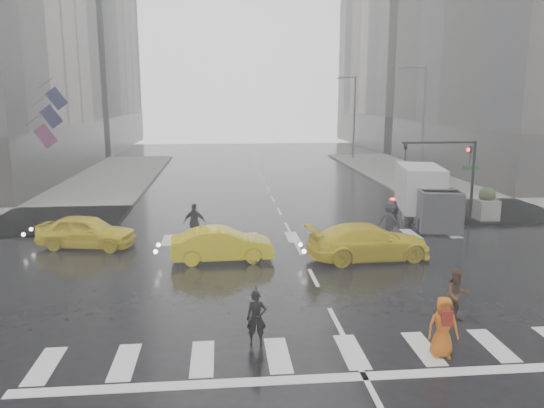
{
  "coord_description": "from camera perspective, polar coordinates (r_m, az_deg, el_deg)",
  "views": [
    {
      "loc": [
        -3.4,
        -18.95,
        6.74
      ],
      "look_at": [
        -1.4,
        2.0,
        2.49
      ],
      "focal_mm": 35.0,
      "sensor_mm": 36.0,
      "label": 1
    }
  ],
  "objects": [
    {
      "name": "box_truck",
      "position": [
        29.75,
        16.13,
        1.04
      ],
      "size": [
        2.13,
        5.68,
        3.02
      ],
      "rotation": [
        0.0,
        0.0,
        -0.18
      ],
      "color": "silver",
      "rests_on": "ground"
    },
    {
      "name": "taxi_mid",
      "position": [
        22.31,
        -5.38,
        -4.35
      ],
      "size": [
        4.31,
        1.72,
        1.4
      ],
      "primitive_type": "imported",
      "rotation": [
        0.0,
        0.0,
        1.63
      ],
      "color": "yellow",
      "rests_on": "ground"
    },
    {
      "name": "flag_cluster",
      "position": [
        39.25,
        -23.07,
        8.92
      ],
      "size": [
        2.87,
        3.06,
        4.69
      ],
      "color": "#59595B",
      "rests_on": "ground"
    },
    {
      "name": "pedestrian_black",
      "position": [
        14.61,
        -1.7,
        -8.98
      ],
      "size": [
        1.0,
        1.02,
        2.43
      ],
      "rotation": [
        0.0,
        0.0,
        -0.04
      ],
      "color": "black",
      "rests_on": "ground"
    },
    {
      "name": "planter_east",
      "position": [
        31.27,
        22.07,
        -0.03
      ],
      "size": [
        1.1,
        1.1,
        1.8
      ],
      "color": "slate",
      "rests_on": "ground"
    },
    {
      "name": "pedestrian_far_a",
      "position": [
        25.37,
        -8.31,
        -1.99
      ],
      "size": [
        1.13,
        0.77,
        1.82
      ],
      "primitive_type": "imported",
      "rotation": [
        0.0,
        0.0,
        3.03
      ],
      "color": "black",
      "rests_on": "ground"
    },
    {
      "name": "street_lamp_far",
      "position": [
        58.74,
        8.72,
        9.55
      ],
      "size": [
        2.15,
        0.22,
        9.0
      ],
      "color": "#59595B",
      "rests_on": "ground"
    },
    {
      "name": "planter_mid",
      "position": [
        30.4,
        18.72,
        -0.11
      ],
      "size": [
        1.1,
        1.1,
        1.8
      ],
      "color": "slate",
      "rests_on": "ground"
    },
    {
      "name": "taxi_rear",
      "position": [
        22.75,
        10.38,
        -4.02
      ],
      "size": [
        4.79,
        2.57,
        1.51
      ],
      "primitive_type": "imported",
      "rotation": [
        0.0,
        0.0,
        1.67
      ],
      "color": "yellow",
      "rests_on": "ground"
    },
    {
      "name": "ground",
      "position": [
        20.4,
        4.48,
        -7.91
      ],
      "size": [
        120.0,
        120.0,
        0.0
      ],
      "primitive_type": "plane",
      "color": "black",
      "rests_on": "ground"
    },
    {
      "name": "taxi_front",
      "position": [
        25.54,
        -19.34,
        -2.8
      ],
      "size": [
        4.67,
        2.65,
        1.5
      ],
      "primitive_type": "imported",
      "rotation": [
        0.0,
        0.0,
        1.36
      ],
      "color": "yellow",
      "rests_on": "ground"
    },
    {
      "name": "sidewalk_ne",
      "position": [
        43.56,
        26.34,
        1.43
      ],
      "size": [
        35.0,
        35.0,
        0.15
      ],
      "primitive_type": "cube",
      "color": "slate",
      "rests_on": "ground"
    },
    {
      "name": "building_ne_far",
      "position": [
        82.21,
        18.69,
        17.51
      ],
      "size": [
        26.05,
        26.05,
        36.0
      ],
      "color": "#ABA395",
      "rests_on": "ground"
    },
    {
      "name": "traffic_signal_pole",
      "position": [
        29.89,
        19.16,
        4.02
      ],
      "size": [
        4.45,
        0.42,
        4.5
      ],
      "color": "black",
      "rests_on": "ground"
    },
    {
      "name": "road_markings",
      "position": [
        20.4,
        4.48,
        -7.89
      ],
      "size": [
        18.0,
        48.0,
        0.01
      ],
      "primitive_type": null,
      "color": "silver",
      "rests_on": "ground"
    },
    {
      "name": "planter_west",
      "position": [
        29.64,
        15.19,
        -0.18
      ],
      "size": [
        1.1,
        1.1,
        1.8
      ],
      "color": "slate",
      "rests_on": "ground"
    },
    {
      "name": "pedestrian_far_b",
      "position": [
        26.16,
        12.52,
        -1.76
      ],
      "size": [
        1.25,
        1.3,
        1.8
      ],
      "primitive_type": "imported",
      "rotation": [
        0.0,
        0.0,
        2.29
      ],
      "color": "black",
      "rests_on": "ground"
    },
    {
      "name": "pedestrian_brown",
      "position": [
        17.27,
        19.28,
        -9.23
      ],
      "size": [
        0.84,
        0.67,
        1.68
      ],
      "primitive_type": "imported",
      "rotation": [
        0.0,
        0.0,
        -0.04
      ],
      "color": "#442818",
      "rests_on": "ground"
    },
    {
      "name": "pedestrian_orange",
      "position": [
        14.96,
        17.92,
        -12.43
      ],
      "size": [
        0.86,
        0.62,
        1.64
      ],
      "rotation": [
        0.0,
        0.0,
        -0.12
      ],
      "color": "#C35A0D",
      "rests_on": "ground"
    },
    {
      "name": "street_lamp_near",
      "position": [
        39.65,
        15.81,
        8.41
      ],
      "size": [
        2.15,
        0.22,
        9.0
      ],
      "color": "#59595B",
      "rests_on": "ground"
    }
  ]
}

